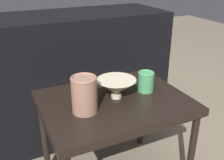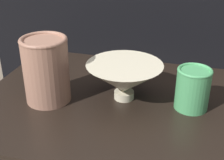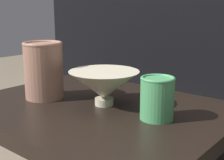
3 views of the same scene
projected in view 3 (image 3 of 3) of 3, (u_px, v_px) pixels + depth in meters
name	position (u px, v px, depth m)	size (l,w,h in m)	color
table	(97.00, 124.00, 0.90)	(0.72, 0.56, 0.54)	black
couch_backdrop	(194.00, 94.00, 1.39)	(1.26, 0.50, 0.86)	black
bowl	(104.00, 85.00, 0.87)	(0.20, 0.20, 0.10)	beige
vase_textured_left	(44.00, 69.00, 0.94)	(0.12, 0.12, 0.17)	#996B56
vase_colorful_right	(157.00, 97.00, 0.77)	(0.09, 0.09, 0.11)	#47995B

